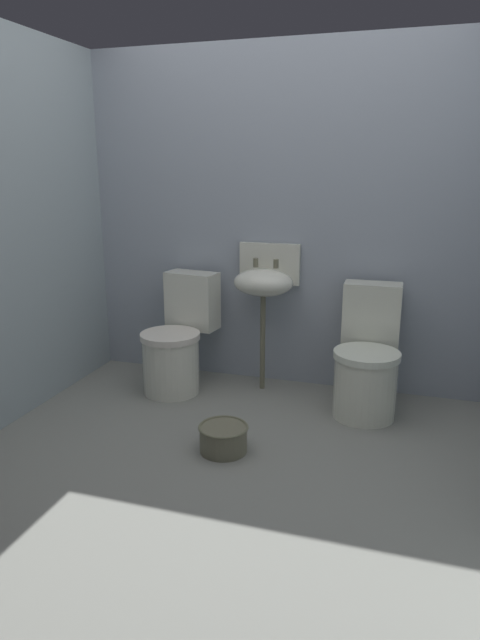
{
  "coord_description": "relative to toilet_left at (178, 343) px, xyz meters",
  "views": [
    {
      "loc": [
        0.86,
        -2.43,
        1.5
      ],
      "look_at": [
        0.0,
        0.32,
        0.7
      ],
      "focal_mm": 31.33,
      "sensor_mm": 36.0,
      "label": 1
    }
  ],
  "objects": [
    {
      "name": "bucket",
      "position": [
        0.59,
        -0.76,
        -0.24
      ],
      "size": [
        0.27,
        0.27,
        0.15
      ],
      "color": "#686550",
      "rests_on": "ground"
    },
    {
      "name": "toilet_left",
      "position": [
        0.0,
        0.0,
        0.0
      ],
      "size": [
        0.46,
        0.64,
        0.78
      ],
      "rotation": [
        0.0,
        0.0,
        2.99
      ],
      "color": "silver",
      "rests_on": "ground"
    },
    {
      "name": "ground_plane",
      "position": [
        0.64,
        -0.92,
        -0.36
      ],
      "size": [
        3.15,
        2.94,
        0.08
      ],
      "primitive_type": "cube",
      "color": "gray"
    },
    {
      "name": "wall_back",
      "position": [
        0.64,
        0.4,
        0.81
      ],
      "size": [
        3.15,
        0.1,
        2.27
      ],
      "primitive_type": "cube",
      "color": "#939DAA",
      "rests_on": "ground"
    },
    {
      "name": "toilet_right",
      "position": [
        1.27,
        -0.0,
        0.0
      ],
      "size": [
        0.41,
        0.6,
        0.78
      ],
      "rotation": [
        0.0,
        0.0,
        3.16
      ],
      "color": "silver",
      "rests_on": "ground"
    },
    {
      "name": "sink",
      "position": [
        0.56,
        0.19,
        0.43
      ],
      "size": [
        0.42,
        0.35,
        0.99
      ],
      "color": "#686550",
      "rests_on": "ground"
    }
  ]
}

